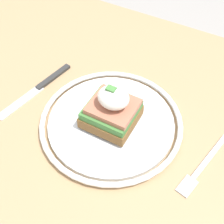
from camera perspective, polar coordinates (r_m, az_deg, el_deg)
The scene contains 5 objects.
dining_table at distance 0.71m, azimuth -1.29°, elevation -8.44°, with size 0.95×0.73×0.77m.
plate at distance 0.59m, azimuth -0.00°, elevation -1.68°, with size 0.27×0.27×0.02m.
sandwich at distance 0.56m, azimuth 0.13°, elevation 0.68°, with size 0.09×0.12×0.09m.
fork at distance 0.56m, azimuth 16.17°, elevation -9.55°, with size 0.05×0.15×0.00m.
knife at distance 0.67m, azimuth -12.77°, elevation 4.65°, with size 0.05×0.19×0.01m.
Camera 1 is at (-0.19, 0.31, 1.25)m, focal length 50.00 mm.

